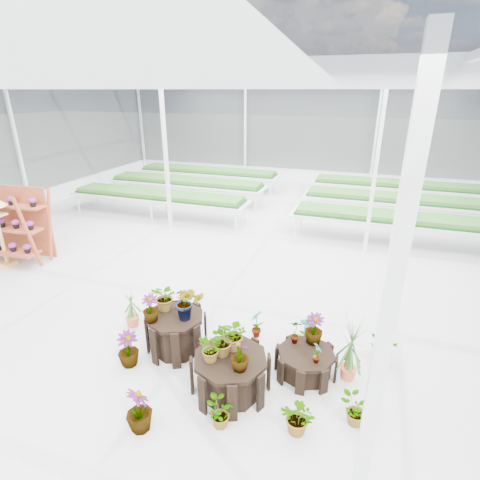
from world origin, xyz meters
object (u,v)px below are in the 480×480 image
(plinth_tall, at_px, (177,333))
(plinth_mid, at_px, (231,374))
(plinth_low, at_px, (306,363))
(shelf_rack, at_px, (11,226))

(plinth_tall, distance_m, plinth_mid, 1.34)
(plinth_tall, height_order, plinth_mid, plinth_tall)
(plinth_low, relative_size, shelf_rack, 0.49)
(plinth_tall, distance_m, shelf_rack, 6.05)
(plinth_tall, height_order, plinth_low, plinth_tall)
(plinth_tall, bearing_deg, plinth_mid, -26.57)
(plinth_low, distance_m, shelf_rack, 8.14)
(plinth_mid, bearing_deg, plinth_tall, 153.43)
(plinth_mid, distance_m, shelf_rack, 7.37)
(plinth_tall, bearing_deg, plinth_low, 2.60)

